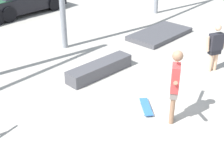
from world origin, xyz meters
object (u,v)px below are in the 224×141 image
object	(u,v)px
manual_pad	(160,34)
bystander	(215,46)
grind_box	(100,69)
skateboard	(146,107)
skateboarder	(175,83)

from	to	relation	value
manual_pad	bystander	xyz separation A→B (m)	(-1.46, -2.88, 0.71)
grind_box	manual_pad	bearing A→B (deg)	6.89
skateboard	bystander	size ratio (longest dim) A/B	0.49
skateboarder	bystander	bearing A→B (deg)	-21.02
bystander	skateboarder	bearing A→B (deg)	35.57
skateboarder	skateboard	world-z (taller)	skateboarder
skateboard	manual_pad	bearing A→B (deg)	-17.11
skateboard	grind_box	distance (m)	2.22
skateboarder	skateboard	bearing A→B (deg)	58.40
grind_box	bystander	size ratio (longest dim) A/B	1.50
skateboarder	grind_box	world-z (taller)	skateboarder
grind_box	skateboarder	bearing A→B (deg)	-102.19
manual_pad	bystander	distance (m)	3.31
grind_box	bystander	distance (m)	3.51
skateboard	grind_box	bearing A→B (deg)	27.40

